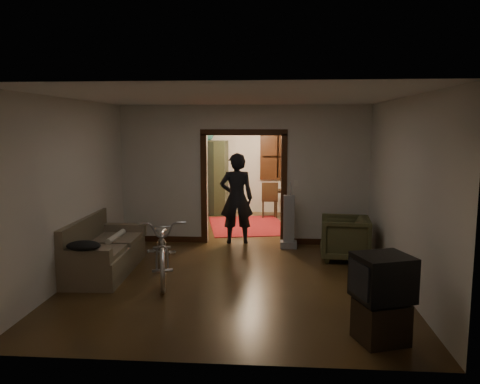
# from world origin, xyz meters

# --- Properties ---
(floor) EXTENTS (5.00, 8.50, 0.01)m
(floor) POSITION_xyz_m (0.00, 0.00, 0.00)
(floor) COLOR #301F0F
(floor) RESTS_ON ground
(ceiling) EXTENTS (5.00, 8.50, 0.01)m
(ceiling) POSITION_xyz_m (0.00, 0.00, 2.80)
(ceiling) COLOR white
(ceiling) RESTS_ON floor
(wall_back) EXTENTS (5.00, 0.02, 2.80)m
(wall_back) POSITION_xyz_m (0.00, 4.25, 1.40)
(wall_back) COLOR beige
(wall_back) RESTS_ON floor
(wall_left) EXTENTS (0.02, 8.50, 2.80)m
(wall_left) POSITION_xyz_m (-2.50, 0.00, 1.40)
(wall_left) COLOR beige
(wall_left) RESTS_ON floor
(wall_right) EXTENTS (0.02, 8.50, 2.80)m
(wall_right) POSITION_xyz_m (2.50, 0.00, 1.40)
(wall_right) COLOR beige
(wall_right) RESTS_ON floor
(partition_wall) EXTENTS (5.00, 0.14, 2.80)m
(partition_wall) POSITION_xyz_m (0.00, 0.75, 1.40)
(partition_wall) COLOR beige
(partition_wall) RESTS_ON floor
(door_casing) EXTENTS (1.74, 0.20, 2.32)m
(door_casing) POSITION_xyz_m (0.00, 0.75, 1.10)
(door_casing) COLOR black
(door_casing) RESTS_ON floor
(far_window) EXTENTS (0.98, 0.06, 1.28)m
(far_window) POSITION_xyz_m (0.70, 4.21, 1.55)
(far_window) COLOR black
(far_window) RESTS_ON wall_back
(chandelier) EXTENTS (0.24, 0.24, 0.24)m
(chandelier) POSITION_xyz_m (0.00, 2.50, 2.35)
(chandelier) COLOR #FFE0A5
(chandelier) RESTS_ON ceiling
(light_switch) EXTENTS (0.08, 0.01, 0.12)m
(light_switch) POSITION_xyz_m (1.05, 0.68, 1.25)
(light_switch) COLOR silver
(light_switch) RESTS_ON partition_wall
(sofa) EXTENTS (0.95, 1.98, 0.90)m
(sofa) POSITION_xyz_m (-2.15, -1.40, 0.45)
(sofa) COLOR brown
(sofa) RESTS_ON floor
(rolled_paper) EXTENTS (0.10, 0.77, 0.10)m
(rolled_paper) POSITION_xyz_m (-2.05, -1.10, 0.53)
(rolled_paper) COLOR beige
(rolled_paper) RESTS_ON sofa
(jacket) EXTENTS (0.49, 0.37, 0.14)m
(jacket) POSITION_xyz_m (-2.10, -2.31, 0.68)
(jacket) COLOR black
(jacket) RESTS_ON sofa
(bicycle) EXTENTS (1.14, 2.04, 1.02)m
(bicycle) POSITION_xyz_m (-1.11, -1.65, 0.51)
(bicycle) COLOR silver
(bicycle) RESTS_ON floor
(armchair) EXTENTS (0.94, 0.92, 0.78)m
(armchair) POSITION_xyz_m (1.89, -0.34, 0.39)
(armchair) COLOR #464527
(armchair) RESTS_ON floor
(tv_stand) EXTENTS (0.63, 0.60, 0.46)m
(tv_stand) POSITION_xyz_m (1.82, -3.61, 0.23)
(tv_stand) COLOR black
(tv_stand) RESTS_ON floor
(crt_tv) EXTENTS (0.71, 0.68, 0.49)m
(crt_tv) POSITION_xyz_m (1.82, -3.61, 0.74)
(crt_tv) COLOR black
(crt_tv) RESTS_ON tv_stand
(vacuum) EXTENTS (0.38, 0.34, 1.05)m
(vacuum) POSITION_xyz_m (0.91, 0.40, 0.53)
(vacuum) COLOR gray
(vacuum) RESTS_ON floor
(person) EXTENTS (0.72, 0.52, 1.85)m
(person) POSITION_xyz_m (-0.15, 0.71, 0.92)
(person) COLOR black
(person) RESTS_ON floor
(oriental_rug) EXTENTS (2.18, 2.61, 0.02)m
(oriental_rug) POSITION_xyz_m (-0.01, 2.37, 0.01)
(oriental_rug) COLOR maroon
(oriental_rug) RESTS_ON floor
(locker) EXTENTS (1.04, 0.64, 2.00)m
(locker) POSITION_xyz_m (-1.17, 3.81, 1.00)
(locker) COLOR #252C1A
(locker) RESTS_ON floor
(globe) EXTENTS (0.28, 0.28, 0.28)m
(globe) POSITION_xyz_m (-1.17, 3.81, 1.94)
(globe) COLOR #1E5972
(globe) RESTS_ON locker
(desk) EXTENTS (1.03, 0.70, 0.70)m
(desk) POSITION_xyz_m (1.06, 3.65, 0.35)
(desk) COLOR black
(desk) RESTS_ON floor
(desk_chair) EXTENTS (0.50, 0.50, 0.94)m
(desk_chair) POSITION_xyz_m (0.50, 3.50, 0.47)
(desk_chair) COLOR black
(desk_chair) RESTS_ON floor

